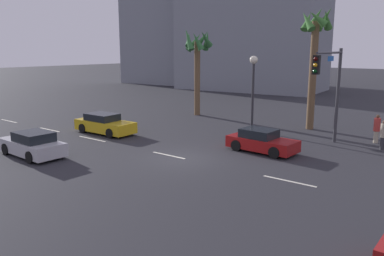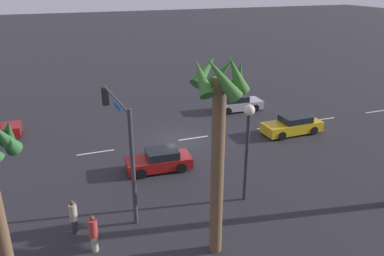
{
  "view_description": "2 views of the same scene",
  "coord_description": "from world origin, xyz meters",
  "px_view_note": "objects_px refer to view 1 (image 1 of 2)",
  "views": [
    {
      "loc": [
        12.59,
        -15.54,
        5.69
      ],
      "look_at": [
        -0.13,
        1.03,
        1.47
      ],
      "focal_mm": 36.5,
      "sensor_mm": 36.0,
      "label": 1
    },
    {
      "loc": [
        8.05,
        24.0,
        10.98
      ],
      "look_at": [
        -0.2,
        1.73,
        1.55
      ],
      "focal_mm": 35.88,
      "sensor_mm": 36.0,
      "label": 2
    }
  ],
  "objects_px": {
    "car_0": "(33,145)",
    "traffic_signal": "(331,81)",
    "palm_tree_1": "(315,44)",
    "building_1": "(253,0)",
    "pedestrian_0": "(383,134)",
    "building_0": "(190,18)",
    "car_2": "(105,124)",
    "car_3": "(261,141)",
    "streetlamp": "(253,78)",
    "pedestrian_1": "(377,128)",
    "palm_tree_0": "(197,52)"
  },
  "relations": [
    {
      "from": "car_2",
      "to": "building_1",
      "type": "xyz_separation_m",
      "value": [
        -6.94,
        32.96,
        11.82
      ]
    },
    {
      "from": "car_0",
      "to": "pedestrian_0",
      "type": "xyz_separation_m",
      "value": [
        14.75,
        13.04,
        0.28
      ]
    },
    {
      "from": "car_3",
      "to": "pedestrian_0",
      "type": "bearing_deg",
      "value": 41.35
    },
    {
      "from": "car_0",
      "to": "palm_tree_1",
      "type": "xyz_separation_m",
      "value": [
        9.2,
        16.34,
        5.41
      ]
    },
    {
      "from": "palm_tree_0",
      "to": "pedestrian_0",
      "type": "bearing_deg",
      "value": -11.6
    },
    {
      "from": "building_0",
      "to": "car_0",
      "type": "bearing_deg",
      "value": -66.95
    },
    {
      "from": "pedestrian_0",
      "to": "building_0",
      "type": "distance_m",
      "value": 50.29
    },
    {
      "from": "car_3",
      "to": "streetlamp",
      "type": "bearing_deg",
      "value": 124.24
    },
    {
      "from": "traffic_signal",
      "to": "pedestrian_1",
      "type": "relative_size",
      "value": 3.24
    },
    {
      "from": "car_2",
      "to": "pedestrian_0",
      "type": "distance_m",
      "value": 17.59
    },
    {
      "from": "building_1",
      "to": "palm_tree_1",
      "type": "bearing_deg",
      "value": -57.03
    },
    {
      "from": "palm_tree_0",
      "to": "car_3",
      "type": "bearing_deg",
      "value": -37.22
    },
    {
      "from": "car_0",
      "to": "building_1",
      "type": "distance_m",
      "value": 41.77
    },
    {
      "from": "palm_tree_1",
      "to": "pedestrian_0",
      "type": "bearing_deg",
      "value": -30.73
    },
    {
      "from": "streetlamp",
      "to": "pedestrian_1",
      "type": "relative_size",
      "value": 2.96
    },
    {
      "from": "pedestrian_0",
      "to": "palm_tree_1",
      "type": "relative_size",
      "value": 0.2
    },
    {
      "from": "traffic_signal",
      "to": "building_1",
      "type": "xyz_separation_m",
      "value": [
        -20.5,
        27.8,
        8.51
      ]
    },
    {
      "from": "car_0",
      "to": "building_0",
      "type": "xyz_separation_m",
      "value": [
        -23.45,
        44.16,
        10.33
      ]
    },
    {
      "from": "building_1",
      "to": "car_0",
      "type": "bearing_deg",
      "value": -82.55
    },
    {
      "from": "palm_tree_1",
      "to": "building_1",
      "type": "bearing_deg",
      "value": 127.64
    },
    {
      "from": "car_0",
      "to": "palm_tree_1",
      "type": "relative_size",
      "value": 0.49
    },
    {
      "from": "palm_tree_0",
      "to": "traffic_signal",
      "type": "bearing_deg",
      "value": -20.51
    },
    {
      "from": "car_3",
      "to": "pedestrian_0",
      "type": "relative_size",
      "value": 2.32
    },
    {
      "from": "car_3",
      "to": "building_1",
      "type": "xyz_separation_m",
      "value": [
        -17.83,
        30.82,
        11.85
      ]
    },
    {
      "from": "streetlamp",
      "to": "palm_tree_0",
      "type": "bearing_deg",
      "value": 156.44
    },
    {
      "from": "car_3",
      "to": "building_1",
      "type": "bearing_deg",
      "value": 120.05
    },
    {
      "from": "car_0",
      "to": "traffic_signal",
      "type": "relative_size",
      "value": 0.74
    },
    {
      "from": "car_2",
      "to": "building_1",
      "type": "height_order",
      "value": "building_1"
    },
    {
      "from": "pedestrian_0",
      "to": "car_3",
      "type": "bearing_deg",
      "value": -138.65
    },
    {
      "from": "car_0",
      "to": "building_1",
      "type": "height_order",
      "value": "building_1"
    },
    {
      "from": "car_3",
      "to": "streetlamp",
      "type": "distance_m",
      "value": 6.61
    },
    {
      "from": "palm_tree_0",
      "to": "building_1",
      "type": "relative_size",
      "value": 0.3
    },
    {
      "from": "car_0",
      "to": "pedestrian_0",
      "type": "height_order",
      "value": "pedestrian_0"
    },
    {
      "from": "pedestrian_1",
      "to": "car_3",
      "type": "bearing_deg",
      "value": -126.66
    },
    {
      "from": "traffic_signal",
      "to": "pedestrian_1",
      "type": "xyz_separation_m",
      "value": [
        1.96,
        3.2,
        -3.02
      ]
    },
    {
      "from": "car_0",
      "to": "car_2",
      "type": "distance_m",
      "value": 6.38
    },
    {
      "from": "car_3",
      "to": "streetlamp",
      "type": "relative_size",
      "value": 0.76
    },
    {
      "from": "palm_tree_1",
      "to": "building_1",
      "type": "relative_size",
      "value": 0.35
    },
    {
      "from": "car_3",
      "to": "building_0",
      "type": "distance_m",
      "value": 49.71
    },
    {
      "from": "car_2",
      "to": "streetlamp",
      "type": "relative_size",
      "value": 0.86
    },
    {
      "from": "traffic_signal",
      "to": "streetlamp",
      "type": "distance_m",
      "value": 6.2
    },
    {
      "from": "car_3",
      "to": "palm_tree_1",
      "type": "xyz_separation_m",
      "value": [
        -0.22,
        7.98,
        5.44
      ]
    },
    {
      "from": "streetlamp",
      "to": "pedestrian_0",
      "type": "xyz_separation_m",
      "value": [
        8.59,
        -0.11,
        -2.85
      ]
    },
    {
      "from": "pedestrian_1",
      "to": "palm_tree_0",
      "type": "distance_m",
      "value": 15.81
    },
    {
      "from": "car_0",
      "to": "palm_tree_1",
      "type": "distance_m",
      "value": 19.51
    },
    {
      "from": "car_3",
      "to": "traffic_signal",
      "type": "xyz_separation_m",
      "value": [
        2.67,
        3.02,
        3.35
      ]
    },
    {
      "from": "building_0",
      "to": "building_1",
      "type": "xyz_separation_m",
      "value": [
        15.04,
        -5.0,
        1.49
      ]
    },
    {
      "from": "pedestrian_0",
      "to": "building_0",
      "type": "xyz_separation_m",
      "value": [
        -38.2,
        31.13,
        10.06
      ]
    },
    {
      "from": "car_3",
      "to": "pedestrian_1",
      "type": "distance_m",
      "value": 7.76
    },
    {
      "from": "car_2",
      "to": "car_3",
      "type": "relative_size",
      "value": 1.13
    }
  ]
}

